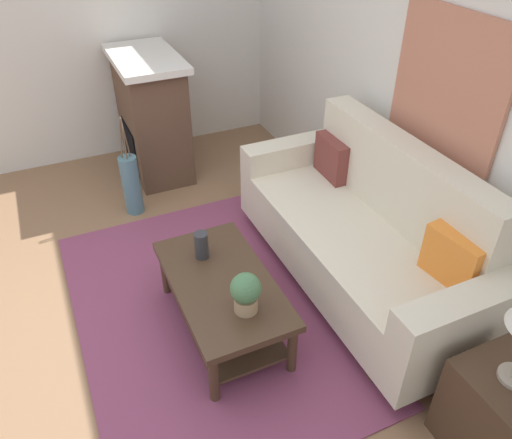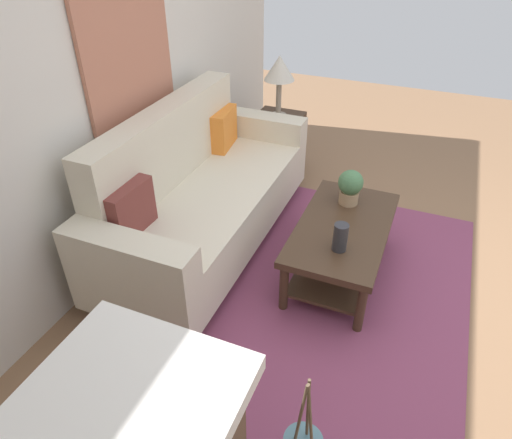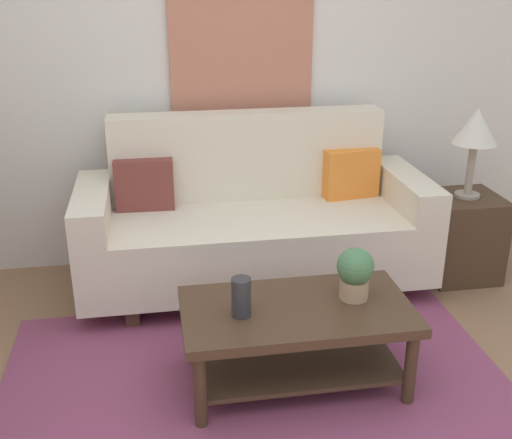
% 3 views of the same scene
% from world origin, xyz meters
% --- Properties ---
extents(wall_back, '(5.26, 0.10, 2.70)m').
position_xyz_m(wall_back, '(0.00, 2.16, 1.35)').
color(wall_back, silver).
rests_on(wall_back, ground_plane).
extents(area_rug, '(2.51, 1.73, 0.01)m').
position_xyz_m(area_rug, '(0.00, 0.50, 0.01)').
color(area_rug, '#843D5B').
rests_on(area_rug, ground_plane).
extents(couch, '(2.15, 0.84, 1.08)m').
position_xyz_m(couch, '(0.16, 1.62, 0.43)').
color(couch, beige).
rests_on(couch, ground_plane).
extents(throw_pillow_maroon, '(0.36, 0.13, 0.32)m').
position_xyz_m(throw_pillow_maroon, '(-0.50, 1.75, 0.68)').
color(throw_pillow_maroon, brown).
rests_on(throw_pillow_maroon, couch).
extents(throw_pillow_orange, '(0.37, 0.17, 0.32)m').
position_xyz_m(throw_pillow_orange, '(0.83, 1.75, 0.68)').
color(throw_pillow_orange, orange).
rests_on(throw_pillow_orange, couch).
extents(coffee_table, '(1.10, 0.60, 0.43)m').
position_xyz_m(coffee_table, '(0.19, 0.55, 0.31)').
color(coffee_table, '#422D1E').
rests_on(coffee_table, ground_plane).
extents(tabletop_vase, '(0.09, 0.09, 0.19)m').
position_xyz_m(tabletop_vase, '(-0.08, 0.51, 0.52)').
color(tabletop_vase, '#2D2D33').
rests_on(tabletop_vase, coffee_table).
extents(potted_plant_tabletop, '(0.18, 0.18, 0.26)m').
position_xyz_m(potted_plant_tabletop, '(0.49, 0.58, 0.57)').
color(potted_plant_tabletop, tan).
rests_on(potted_plant_tabletop, coffee_table).
extents(side_table, '(0.44, 0.44, 0.56)m').
position_xyz_m(side_table, '(1.54, 1.52, 0.28)').
color(side_table, '#422D1E').
rests_on(side_table, ground_plane).
extents(table_lamp, '(0.28, 0.28, 0.57)m').
position_xyz_m(table_lamp, '(1.54, 1.52, 0.99)').
color(table_lamp, gray).
rests_on(table_lamp, side_table).
extents(framed_painting, '(0.93, 0.03, 0.88)m').
position_xyz_m(framed_painting, '(0.16, 2.09, 1.45)').
color(framed_painting, '#B77056').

